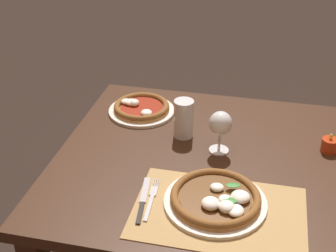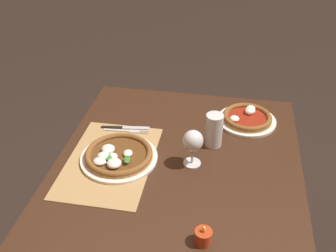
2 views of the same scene
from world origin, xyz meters
TOP-DOWN VIEW (x-y plane):
  - dining_table at (0.00, 0.00)m, footprint 1.30×0.97m
  - paper_placemat at (-0.06, -0.27)m, footprint 0.50×0.33m
  - pizza_near at (-0.07, -0.24)m, footprint 0.31×0.31m
  - pizza_far at (-0.44, 0.26)m, footprint 0.27×0.27m
  - wine_glass at (-0.10, 0.06)m, footprint 0.08×0.08m
  - pint_glass at (-0.24, 0.13)m, footprint 0.07×0.07m
  - fork at (-0.26, -0.26)m, footprint 0.03×0.20m
  - knife at (-0.29, -0.27)m, footprint 0.04×0.22m
  - votive_candle at (0.28, 0.14)m, footprint 0.06×0.06m

SIDE VIEW (x-z plane):
  - dining_table at x=0.00m, z-range 0.27..1.01m
  - paper_placemat at x=-0.06m, z-range 0.74..0.74m
  - fork at x=-0.26m, z-range 0.74..0.75m
  - knife at x=-0.29m, z-range 0.74..0.75m
  - pizza_far at x=-0.44m, z-range 0.73..0.78m
  - pizza_near at x=-0.07m, z-range 0.74..0.79m
  - votive_candle at x=0.28m, z-range 0.73..0.80m
  - pint_glass at x=-0.24m, z-range 0.74..0.88m
  - wine_glass at x=-0.10m, z-range 0.77..0.92m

